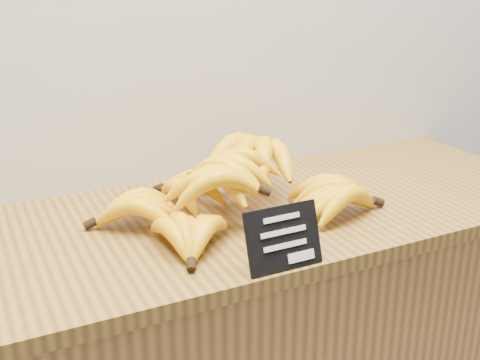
# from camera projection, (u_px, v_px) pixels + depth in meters

# --- Properties ---
(counter_top) EXTENTS (1.50, 0.54, 0.03)m
(counter_top) POSITION_uv_depth(u_px,v_px,m) (229.00, 220.00, 1.24)
(counter_top) COLOR olive
(counter_top) RESTS_ON counter
(chalkboard_sign) EXTENTS (0.14, 0.04, 0.11)m
(chalkboard_sign) POSITION_uv_depth(u_px,v_px,m) (284.00, 238.00, 1.01)
(chalkboard_sign) COLOR black
(chalkboard_sign) RESTS_ON counter_top
(banana_pile) EXTENTS (0.57, 0.41, 0.13)m
(banana_pile) POSITION_uv_depth(u_px,v_px,m) (232.00, 187.00, 1.21)
(banana_pile) COLOR #EFB809
(banana_pile) RESTS_ON counter_top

